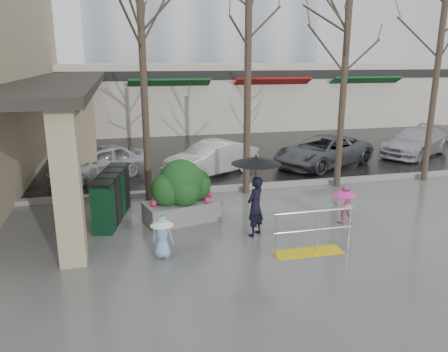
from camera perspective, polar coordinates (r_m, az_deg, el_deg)
name	(u,v)px	position (r m, az deg, el deg)	size (l,w,h in m)	color
ground	(240,238)	(11.02, 2.12, -8.04)	(120.00, 120.00, 0.00)	#51514F
street_asphalt	(159,120)	(32.17, -8.44, 7.25)	(120.00, 36.00, 0.01)	black
curb	(208,189)	(14.66, -2.04, -1.77)	(120.00, 0.30, 0.15)	gray
canopy_slab	(62,78)	(17.89, -20.45, 11.94)	(2.80, 18.00, 0.25)	#2D2823
pillar_front	(67,186)	(9.68, -19.78, -1.28)	(0.55, 0.55, 3.50)	tan
pillar_back	(87,135)	(16.01, -17.44, 5.15)	(0.55, 0.55, 3.50)	tan
storefront_row	(196,96)	(28.22, -3.72, 10.40)	(34.00, 6.74, 4.00)	beige
handrail	(311,237)	(10.28, 11.35, -7.84)	(1.90, 0.50, 1.03)	yellow
tree_west	(141,31)	(13.40, -10.75, 18.09)	(3.20, 3.20, 6.80)	#382B21
tree_midwest	(248,27)	(13.95, 3.21, 18.81)	(3.20, 3.20, 7.00)	#382B21
tree_mideast	(347,41)	(15.20, 15.73, 16.58)	(3.20, 3.20, 6.50)	#382B21
tree_east	(442,26)	(17.16, 26.64, 17.12)	(3.20, 3.20, 7.20)	#382B21
woman	(256,185)	(10.76, 4.16, -1.19)	(1.23, 1.23, 2.09)	black
child_pink	(344,201)	(12.21, 15.40, -3.14)	(0.66, 0.66, 1.07)	pink
child_blue	(162,233)	(9.88, -8.05, -7.35)	(0.55, 0.53, 0.99)	#77ADD3
planter	(182,192)	(11.91, -5.55, -2.06)	(2.16, 1.44, 1.73)	slate
news_boxes	(112,196)	(12.37, -14.44, -2.57)	(1.05, 2.47, 1.35)	#0C381E
car_a	(98,162)	(16.71, -16.16, 1.72)	(1.49, 3.70, 1.26)	silver
car_b	(212,158)	(16.70, -1.62, 2.32)	(1.33, 3.82, 1.26)	white
car_c	(323,151)	(18.46, 12.82, 3.19)	(2.09, 4.53, 1.26)	#515358
car_d	(416,142)	(21.89, 23.78, 4.11)	(1.77, 4.34, 1.26)	#B8B8BD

